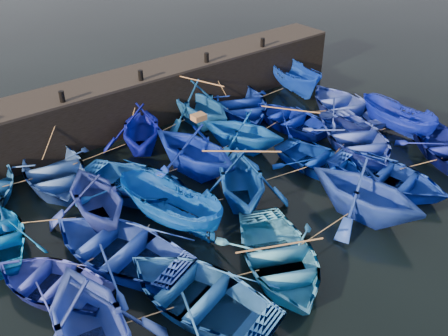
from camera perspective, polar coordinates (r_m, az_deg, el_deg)
ground at (r=19.43m, az=5.97°, el=-5.65°), size 120.00×120.00×0.00m
quay_wall at (r=26.13m, az=-10.21°, el=7.63°), size 26.00×2.50×2.50m
quay_top at (r=25.63m, az=-10.49°, el=10.30°), size 26.00×2.50×0.12m
bollard_1 at (r=23.25m, az=-18.04°, el=7.77°), size 0.24×0.24×0.50m
bollard_2 at (r=24.78m, az=-9.50°, el=10.40°), size 0.24×0.24×0.50m
bollard_3 at (r=26.83m, az=-2.00°, el=12.50°), size 0.24×0.24×0.50m
bollard_4 at (r=29.28m, az=4.43°, el=14.12°), size 0.24×0.24×0.50m
boat_1 at (r=22.23m, az=-18.94°, el=-0.35°), size 4.85×6.03×1.11m
boat_2 at (r=23.57m, az=-9.48°, el=4.58°), size 5.44×5.61×2.25m
boat_3 at (r=25.56m, az=-2.90°, el=7.41°), size 3.94×4.57×2.39m
boat_4 at (r=26.97m, az=1.98°, el=7.36°), size 6.03×6.76×1.16m
boat_5 at (r=29.59m, az=8.07°, el=10.11°), size 3.16×5.15×1.87m
boat_7 at (r=19.13m, az=-14.39°, el=-3.10°), size 4.28×4.78×2.26m
boat_8 at (r=20.54m, az=-9.89°, el=-1.82°), size 5.71×6.35×1.08m
boat_9 at (r=21.37m, az=-3.46°, el=2.31°), size 4.73×5.28×2.49m
boat_10 at (r=23.20m, az=2.16°, el=4.35°), size 4.88×5.13×2.12m
boat_11 at (r=25.84m, az=7.55°, el=5.65°), size 3.46×4.65×0.93m
boat_12 at (r=27.51m, az=13.60°, el=6.93°), size 5.31×6.36×1.13m
boat_13 at (r=17.02m, az=-19.12°, el=-12.17°), size 4.63×5.10×0.87m
boat_14 at (r=17.52m, az=-12.05°, el=-8.76°), size 5.65×6.56×1.14m
boat_15 at (r=18.45m, az=-6.21°, el=-4.58°), size 3.04×4.81×1.74m
boat_16 at (r=19.50m, az=1.97°, el=-1.12°), size 5.62×5.79×2.33m
boat_17 at (r=22.27m, az=11.07°, el=0.70°), size 3.65×4.77×0.92m
boat_18 at (r=24.31m, az=14.85°, el=3.34°), size 6.08×6.82×1.17m
boat_19 at (r=26.24m, az=19.16°, el=5.29°), size 1.85×4.19×1.58m
boat_20 at (r=14.37m, az=-15.22°, el=-16.71°), size 4.94×5.48×2.54m
boat_21 at (r=15.64m, az=-2.96°, el=-14.08°), size 5.20×6.21×1.11m
boat_22 at (r=16.86m, az=6.32°, el=-10.23°), size 5.55×6.23×1.07m
boat_23 at (r=19.41m, az=15.92°, el=-2.44°), size 4.65×5.20×2.46m
boat_24 at (r=21.81m, az=18.19°, el=-0.95°), size 4.50×5.66×1.05m
wooden_crate at (r=20.89m, az=-2.91°, el=5.84°), size 0.57×0.45×0.25m
mooring_ropes at (r=22.42m, az=-1.84°, el=2.76°), size 17.73×11.68×2.10m
loose_oars at (r=21.31m, az=3.09°, el=3.64°), size 10.11×12.44×1.52m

